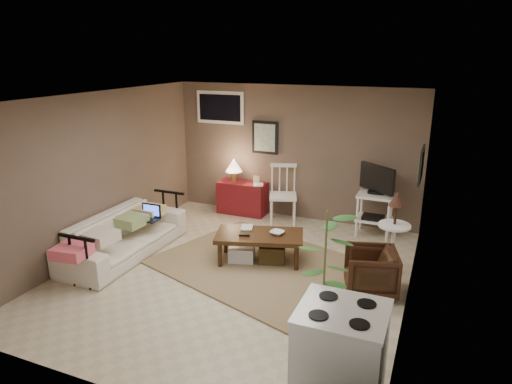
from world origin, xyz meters
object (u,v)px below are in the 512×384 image
at_px(spindle_chair, 283,196).
at_px(armchair, 371,269).
at_px(sofa, 124,228).
at_px(tv_stand, 375,199).
at_px(potted_plant, 324,273).
at_px(coffee_table, 259,246).
at_px(side_table, 395,223).
at_px(stove, 340,359).
at_px(red_console, 242,195).

xyz_separation_m(spindle_chair, armchair, (1.86, -1.95, -0.17)).
distance_m(sofa, tv_stand, 4.00).
bearing_deg(potted_plant, coffee_table, 131.57).
relative_size(coffee_table, side_table, 1.18).
distance_m(sofa, stove, 4.09).
height_order(spindle_chair, stove, spindle_chair).
bearing_deg(spindle_chair, stove, -64.48).
relative_size(red_console, armchair, 1.65).
xyz_separation_m(sofa, red_console, (0.85, 2.37, -0.06)).
bearing_deg(potted_plant, spindle_chair, 116.03).
bearing_deg(sofa, side_table, -75.44).
distance_m(spindle_chair, armchair, 2.70).
distance_m(red_console, side_table, 3.25).
relative_size(sofa, spindle_chair, 2.07).
distance_m(spindle_chair, tv_stand, 1.61).
relative_size(sofa, tv_stand, 1.79).
bearing_deg(sofa, coffee_table, -74.93).
distance_m(sofa, armchair, 3.60).
bearing_deg(sofa, spindle_chair, -37.87).
height_order(sofa, potted_plant, potted_plant).
xyz_separation_m(spindle_chair, tv_stand, (1.60, -0.02, 0.15)).
bearing_deg(potted_plant, side_table, 76.26).
bearing_deg(potted_plant, sofa, 163.54).
bearing_deg(spindle_chair, armchair, -46.38).
height_order(armchair, stove, stove).
xyz_separation_m(red_console, potted_plant, (2.44, -3.35, 0.43)).
bearing_deg(side_table, coffee_table, -165.99).
relative_size(tv_stand, potted_plant, 0.80).
bearing_deg(potted_plant, tv_stand, 89.30).
bearing_deg(spindle_chair, potted_plant, -63.97).
relative_size(red_console, spindle_chair, 1.02).
height_order(side_table, stove, side_table).
relative_size(spindle_chair, stove, 1.09).
relative_size(side_table, armchair, 1.82).
xyz_separation_m(side_table, stove, (-0.11, -2.79, -0.25)).
distance_m(side_table, potted_plant, 2.01).
bearing_deg(potted_plant, armchair, 76.57).
bearing_deg(coffee_table, red_console, 120.96).
bearing_deg(coffee_table, tv_stand, 50.79).
bearing_deg(armchair, sofa, -101.59).
relative_size(sofa, red_console, 2.04).
bearing_deg(side_table, armchair, -104.28).
xyz_separation_m(coffee_table, sofa, (-1.96, -0.53, 0.16)).
xyz_separation_m(spindle_chair, stove, (1.93, -4.04, -0.02)).
height_order(coffee_table, tv_stand, tv_stand).
height_order(spindle_chair, tv_stand, tv_stand).
bearing_deg(side_table, stove, -92.28).
relative_size(tv_stand, armchair, 1.88).
bearing_deg(red_console, armchair, -37.51).
bearing_deg(tv_stand, side_table, -70.35).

